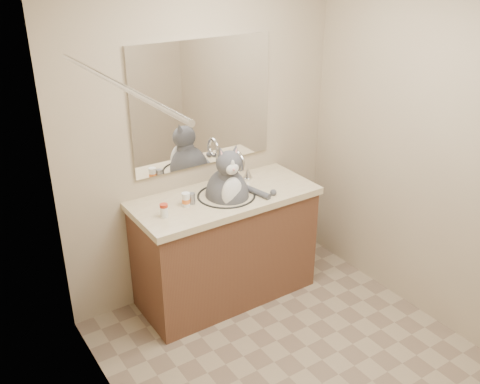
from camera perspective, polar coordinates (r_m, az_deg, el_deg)
name	(u,v)px	position (r m, az deg, el deg)	size (l,w,h in m)	color
room	(317,200)	(2.95, 8.26, -0.88)	(2.22, 2.52, 2.42)	gray
vanity	(226,244)	(3.99, -1.55, -5.60)	(1.34, 0.59, 1.12)	brown
mirror	(203,104)	(3.81, -3.93, 9.35)	(1.10, 0.02, 0.90)	white
shower_curtain	(134,278)	(2.62, -11.29, -8.96)	(0.02, 1.30, 1.93)	beige
cat	(228,192)	(3.76, -1.29, -0.01)	(0.42, 0.42, 0.60)	#4B4B50
pill_bottle_redcap	(164,210)	(3.51, -8.11, -1.96)	(0.06, 0.06, 0.09)	white
pill_bottle_orange	(186,200)	(3.64, -5.79, -0.84)	(0.06, 0.06, 0.10)	white
grey_canister	(192,198)	(3.67, -5.17, -0.69)	(0.06, 0.06, 0.08)	gray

